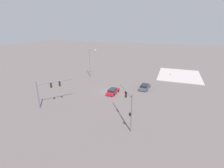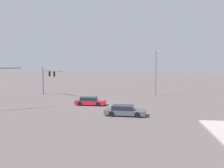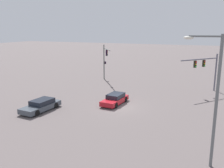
{
  "view_description": "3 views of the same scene",
  "coord_description": "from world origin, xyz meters",
  "px_view_note": "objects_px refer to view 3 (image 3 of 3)",
  "views": [
    {
      "loc": [
        -34.74,
        -13.19,
        15.18
      ],
      "look_at": [
        -2.22,
        -1.19,
        2.88
      ],
      "focal_mm": 26.68,
      "sensor_mm": 36.0,
      "label": 1
    },
    {
      "loc": [
        6.63,
        -34.94,
        6.06
      ],
      "look_at": [
        2.7,
        -2.07,
        3.26
      ],
      "focal_mm": 38.12,
      "sensor_mm": 36.0,
      "label": 2
    },
    {
      "loc": [
        25.59,
        10.27,
        8.87
      ],
      "look_at": [
        0.9,
        -0.52,
        2.81
      ],
      "focal_mm": 39.63,
      "sensor_mm": 36.0,
      "label": 3
    }
  ],
  "objects_px": {
    "sedan_car_waiting_far": "(115,99)",
    "traffic_signal_opposite_side": "(105,57)",
    "streetlamp_curved_arm": "(213,94)",
    "sedan_car_approaching": "(41,105)",
    "traffic_signal_near_corner": "(207,66)"
  },
  "relations": [
    {
      "from": "traffic_signal_near_corner",
      "to": "sedan_car_waiting_far",
      "type": "relative_size",
      "value": 1.22
    },
    {
      "from": "streetlamp_curved_arm",
      "to": "traffic_signal_opposite_side",
      "type": "bearing_deg",
      "value": -58.49
    },
    {
      "from": "streetlamp_curved_arm",
      "to": "sedan_car_approaching",
      "type": "height_order",
      "value": "streetlamp_curved_arm"
    },
    {
      "from": "sedan_car_approaching",
      "to": "streetlamp_curved_arm",
      "type": "bearing_deg",
      "value": 78.98
    },
    {
      "from": "traffic_signal_opposite_side",
      "to": "sedan_car_waiting_far",
      "type": "height_order",
      "value": "traffic_signal_opposite_side"
    },
    {
      "from": "traffic_signal_opposite_side",
      "to": "sedan_car_approaching",
      "type": "height_order",
      "value": "traffic_signal_opposite_side"
    },
    {
      "from": "traffic_signal_near_corner",
      "to": "streetlamp_curved_arm",
      "type": "relative_size",
      "value": 0.64
    },
    {
      "from": "sedan_car_approaching",
      "to": "traffic_signal_near_corner",
      "type": "bearing_deg",
      "value": 138.55
    },
    {
      "from": "sedan_car_waiting_far",
      "to": "traffic_signal_opposite_side",
      "type": "bearing_deg",
      "value": -146.56
    },
    {
      "from": "traffic_signal_opposite_side",
      "to": "sedan_car_approaching",
      "type": "distance_m",
      "value": 17.91
    },
    {
      "from": "streetlamp_curved_arm",
      "to": "sedan_car_waiting_far",
      "type": "height_order",
      "value": "streetlamp_curved_arm"
    },
    {
      "from": "sedan_car_waiting_far",
      "to": "sedan_car_approaching",
      "type": "bearing_deg",
      "value": -46.0
    },
    {
      "from": "streetlamp_curved_arm",
      "to": "sedan_car_waiting_far",
      "type": "relative_size",
      "value": 1.91
    },
    {
      "from": "streetlamp_curved_arm",
      "to": "sedan_car_approaching",
      "type": "distance_m",
      "value": 18.6
    },
    {
      "from": "traffic_signal_near_corner",
      "to": "sedan_car_approaching",
      "type": "bearing_deg",
      "value": -7.18
    }
  ]
}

